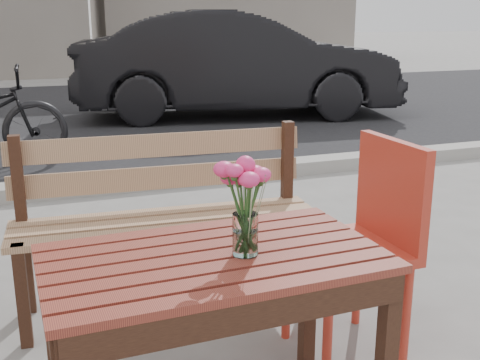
# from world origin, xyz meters

# --- Properties ---
(street) EXTENTS (30.00, 8.12, 0.12)m
(street) POSITION_xyz_m (0.00, 5.06, 0.03)
(street) COLOR black
(street) RESTS_ON ground
(main_table) EXTENTS (1.12, 0.67, 0.68)m
(main_table) POSITION_xyz_m (-0.07, -0.19, 0.57)
(main_table) COLOR maroon
(main_table) RESTS_ON ground
(main_bench) EXTENTS (1.51, 0.54, 0.92)m
(main_bench) POSITION_xyz_m (0.00, 0.86, 0.56)
(main_bench) COLOR #956B4D
(main_bench) RESTS_ON ground
(red_chair) EXTENTS (0.47, 0.47, 0.94)m
(red_chair) POSITION_xyz_m (0.71, 0.14, 0.54)
(red_chair) COLOR #B63121
(red_chair) RESTS_ON ground
(main_vase) EXTENTS (0.18, 0.18, 0.33)m
(main_vase) POSITION_xyz_m (0.03, -0.22, 0.89)
(main_vase) COLOR white
(main_vase) RESTS_ON main_table
(parked_car) EXTENTS (4.74, 2.46, 1.49)m
(parked_car) POSITION_xyz_m (2.32, 6.24, 0.74)
(parked_car) COLOR black
(parked_car) RESTS_ON ground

